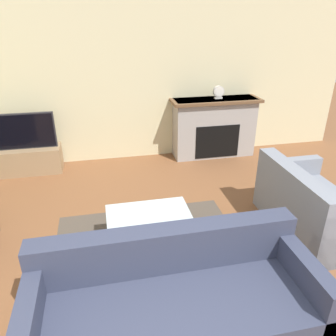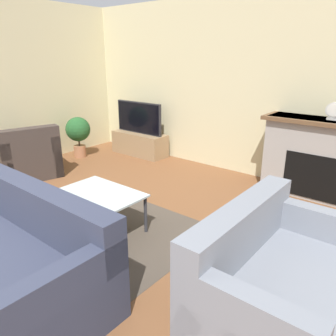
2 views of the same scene
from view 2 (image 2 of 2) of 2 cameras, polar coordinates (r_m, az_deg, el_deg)
wall_back at (r=5.46m, az=9.17°, el=13.86°), size 8.44×0.06×2.70m
area_rug at (r=3.70m, az=-12.89°, el=-11.05°), size 2.11×1.92×0.00m
fireplace at (r=4.75m, az=25.33°, el=1.64°), size 1.58×0.49×1.06m
tv_stand at (r=6.33m, az=-4.95°, el=4.26°), size 1.12×0.41×0.42m
tv at (r=6.22m, az=-5.10°, el=8.73°), size 1.06×0.06×0.58m
couch_loveseat at (r=2.59m, az=17.97°, el=-18.46°), size 0.87×1.41×0.82m
armchair_by_window at (r=5.55m, az=-23.16°, el=1.60°), size 0.95×1.02×0.82m
coffee_table at (r=3.56m, az=-12.43°, el=-5.12°), size 0.91×0.72×0.44m
potted_plant at (r=6.31m, az=-15.37°, el=6.15°), size 0.45×0.45×0.75m
mantel_clock at (r=4.61m, az=26.94°, el=8.86°), size 0.19×0.07×0.22m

